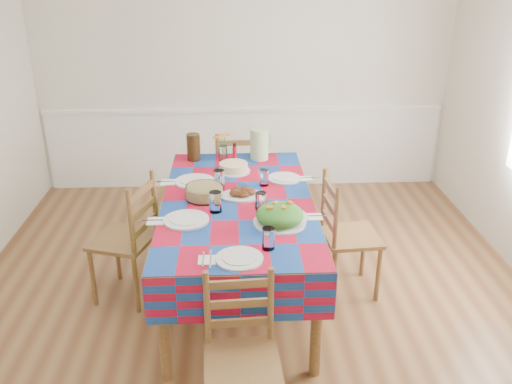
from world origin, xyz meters
TOP-DOWN VIEW (x-y plane):
  - room at (0.00, 0.00)m, footprint 4.58×5.08m
  - wainscot at (0.00, 2.48)m, footprint 4.41×0.06m
  - dining_table at (-0.10, 0.27)m, footprint 1.11×2.07m
  - setting_near_head at (-0.04, -0.56)m, footprint 0.47×0.31m
  - setting_left_near at (-0.39, -0.02)m, footprint 0.57×0.34m
  - setting_left_far at (-0.37, 0.57)m, footprint 0.58×0.34m
  - setting_right_near at (0.18, -0.01)m, footprint 0.53×0.31m
  - setting_right_far at (0.22, 0.61)m, footprint 0.50×0.29m
  - meat_platter at (-0.07, 0.32)m, footprint 0.33×0.24m
  - salad_platter at (0.18, -0.14)m, footprint 0.36×0.36m
  - pasta_bowl at (-0.35, 0.30)m, footprint 0.28×0.28m
  - cake at (-0.13, 0.83)m, footprint 0.28×0.28m
  - serving_utensils at (0.08, 0.19)m, footprint 0.16×0.36m
  - flower_vase at (-0.22, 1.12)m, footprint 0.16×0.13m
  - hot_sauce at (-0.11, 1.13)m, footprint 0.04×0.04m
  - green_pitcher at (0.10, 1.14)m, footprint 0.16×0.16m
  - tea_pitcher at (-0.47, 1.14)m, footprint 0.12×0.12m
  - name_card at (-0.08, -0.72)m, footprint 0.08×0.02m
  - chair_near at (-0.10, -1.04)m, footprint 0.43×0.41m
  - chair_far at (-0.10, 1.57)m, footprint 0.43×0.41m
  - chair_left at (-0.93, 0.25)m, footprint 0.54×0.55m
  - chair_right at (0.73, 0.26)m, footprint 0.45×0.46m

SIDE VIEW (x-z plane):
  - chair_near at x=-0.10m, z-range -0.01..0.92m
  - chair_far at x=-0.10m, z-range -0.01..0.94m
  - chair_right at x=0.73m, z-range -0.01..0.97m
  - wainscot at x=0.00m, z-range 0.03..0.95m
  - chair_left at x=-0.93m, z-range -0.01..0.99m
  - dining_table at x=-0.10m, z-range 0.31..1.12m
  - serving_utensils at x=0.08m, z-range 0.81..0.81m
  - name_card at x=-0.08m, z-range 0.81..0.82m
  - meat_platter at x=-0.07m, z-range 0.80..0.86m
  - setting_right_far at x=0.22m, z-range 0.77..0.90m
  - setting_right_near at x=0.18m, z-range 0.77..0.90m
  - setting_near_head at x=-0.04m, z-range 0.77..0.91m
  - setting_left_near at x=-0.39m, z-range 0.76..0.91m
  - setting_left_far at x=-0.37m, z-range 0.76..0.92m
  - cake at x=-0.13m, z-range 0.80..0.88m
  - pasta_bowl at x=-0.35m, z-range 0.81..0.91m
  - salad_platter at x=0.18m, z-range 0.79..0.94m
  - hot_sauce at x=-0.11m, z-range 0.81..0.96m
  - flower_vase at x=-0.22m, z-range 0.78..1.04m
  - tea_pitcher at x=-0.47m, z-range 0.81..1.04m
  - green_pitcher at x=0.10m, z-range 0.81..1.08m
  - room at x=0.00m, z-range -0.04..2.74m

